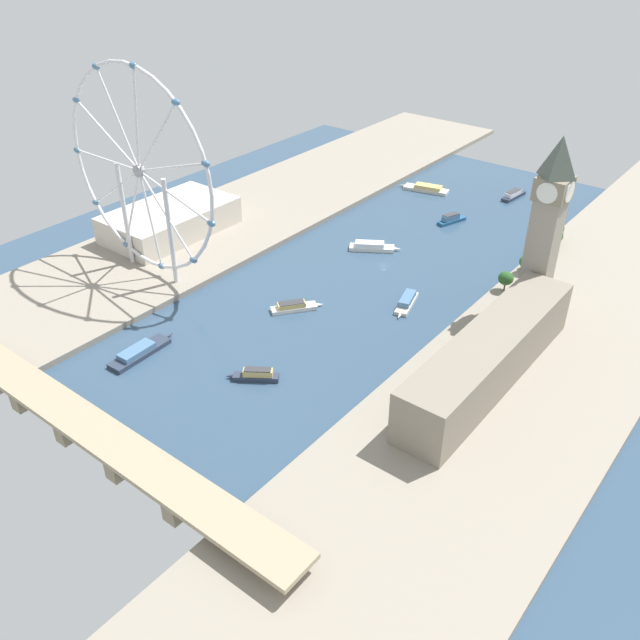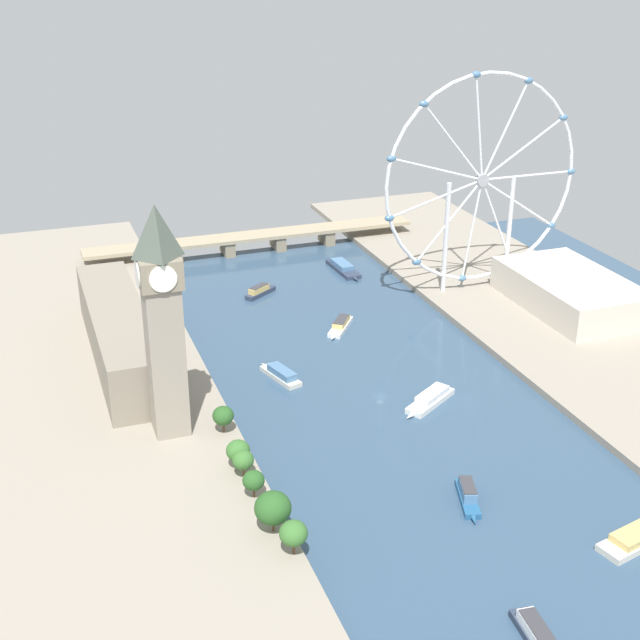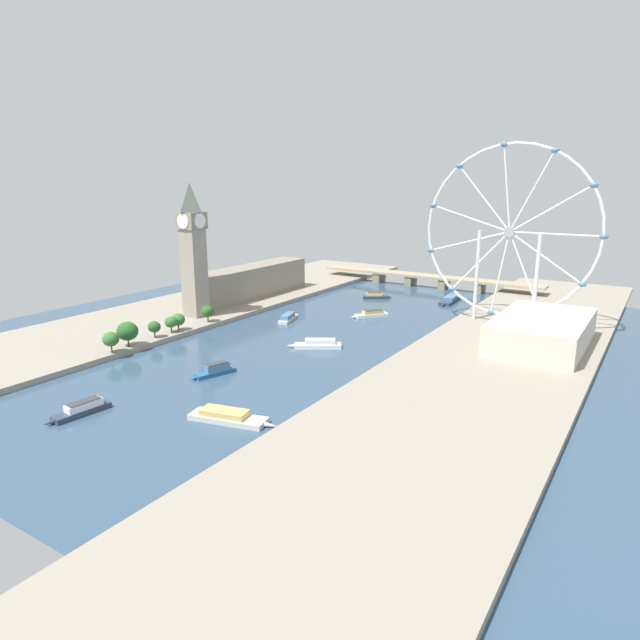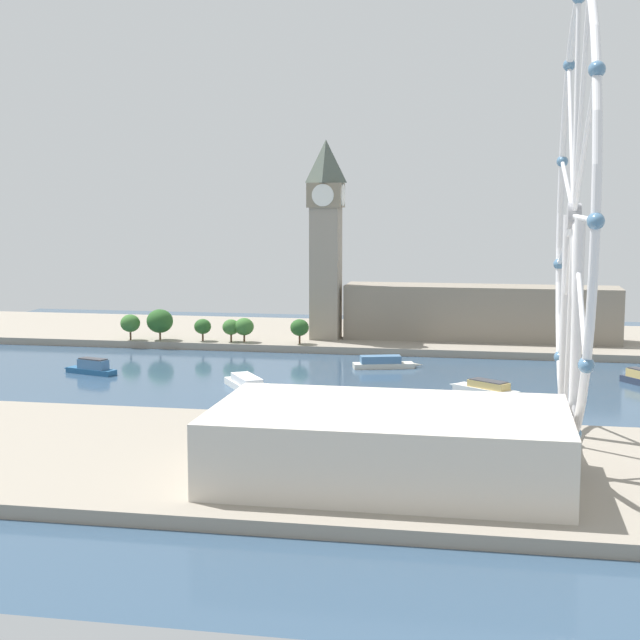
# 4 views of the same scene
# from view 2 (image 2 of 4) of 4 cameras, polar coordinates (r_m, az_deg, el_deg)

# --- Properties ---
(ground_plane) EXTENTS (381.41, 381.41, 0.00)m
(ground_plane) POSITION_cam_2_polar(r_m,az_deg,el_deg) (349.98, 3.94, -4.99)
(ground_plane) COLOR #334C66
(riverbank_left) EXTENTS (90.00, 520.00, 3.00)m
(riverbank_left) POSITION_cam_2_polar(r_m,az_deg,el_deg) (326.50, -13.51, -7.63)
(riverbank_left) COLOR gray
(riverbank_left) RESTS_ON ground_plane
(riverbank_right) EXTENTS (90.00, 520.00, 3.00)m
(riverbank_right) POSITION_cam_2_polar(r_m,az_deg,el_deg) (399.64, 18.01, -2.13)
(riverbank_right) COLOR gray
(riverbank_right) RESTS_ON ground_plane
(clock_tower) EXTENTS (15.23, 15.23, 85.00)m
(clock_tower) POSITION_cam_2_polar(r_m,az_deg,el_deg) (305.37, -10.20, 0.06)
(clock_tower) COLOR gray
(clock_tower) RESTS_ON riverbank_left
(parliament_block) EXTENTS (22.00, 115.84, 23.23)m
(parliament_block) POSITION_cam_2_polar(r_m,az_deg,el_deg) (377.38, -12.98, -0.88)
(parliament_block) COLOR gray
(parliament_block) RESTS_ON riverbank_left
(tree_row_embankment) EXTENTS (12.23, 81.50, 13.28)m
(tree_row_embankment) POSITION_cam_2_polar(r_m,az_deg,el_deg) (280.53, -4.04, -10.49)
(tree_row_embankment) COLOR #513823
(tree_row_embankment) RESTS_ON riverbank_left
(ferris_wheel) EXTENTS (105.24, 3.20, 108.12)m
(ferris_wheel) POSITION_cam_2_polar(r_m,az_deg,el_deg) (439.53, 10.51, 8.87)
(ferris_wheel) COLOR silver
(ferris_wheel) RESTS_ON riverbank_right
(riverside_hall) EXTENTS (44.21, 75.42, 15.78)m
(riverside_hall) POSITION_cam_2_polar(r_m,az_deg,el_deg) (439.03, 16.02, 1.80)
(riverside_hall) COLOR beige
(riverside_hall) RESTS_ON riverbank_right
(river_bridge) EXTENTS (193.41, 16.18, 10.17)m
(river_bridge) POSITION_cam_2_polar(r_m,az_deg,el_deg) (509.97, -4.41, 5.31)
(river_bridge) COLOR tan
(river_bridge) RESTS_ON ground_plane
(tour_boat_0) EXTENTS (20.59, 15.90, 5.48)m
(tour_boat_0) POSITION_cam_2_polar(r_m,az_deg,el_deg) (447.03, -3.91, 1.90)
(tour_boat_0) COLOR #2D384C
(tour_boat_0) RESTS_ON ground_plane
(tour_boat_1) EXTENTS (12.36, 26.63, 4.71)m
(tour_boat_1) POSITION_cam_2_polar(r_m,az_deg,el_deg) (362.43, -2.58, -3.54)
(tour_boat_1) COLOR beige
(tour_boat_1) RESTS_ON ground_plane
(tour_boat_2) EXTENTS (9.76, 35.65, 4.46)m
(tour_boat_2) POSITION_cam_2_polar(r_m,az_deg,el_deg) (479.54, 1.52, 3.43)
(tour_boat_2) COLOR #2D384C
(tour_boat_2) RESTS_ON ground_plane
(tour_boat_3) EXTENTS (8.04, 26.71, 5.32)m
(tour_boat_3) POSITION_cam_2_polar(r_m,az_deg,el_deg) (245.88, 14.05, -19.45)
(tour_boat_3) COLOR #2D384C
(tour_boat_3) RESTS_ON ground_plane
(tour_boat_4) EXTENTS (27.83, 20.26, 4.80)m
(tour_boat_4) POSITION_cam_2_polar(r_m,az_deg,el_deg) (345.78, 7.20, -5.14)
(tour_boat_4) COLOR white
(tour_boat_4) RESTS_ON ground_plane
(tour_boat_5) EXTENTS (11.12, 23.32, 5.78)m
(tour_boat_5) POSITION_cam_2_polar(r_m,az_deg,el_deg) (291.85, 9.62, -11.19)
(tour_boat_5) COLOR #235684
(tour_boat_5) RESTS_ON ground_plane
(tour_boat_6) EXTENTS (19.19, 23.79, 4.60)m
(tour_boat_6) POSITION_cam_2_polar(r_m,az_deg,el_deg) (407.42, 1.35, -0.34)
(tour_boat_6) COLOR white
(tour_boat_6) RESTS_ON ground_plane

